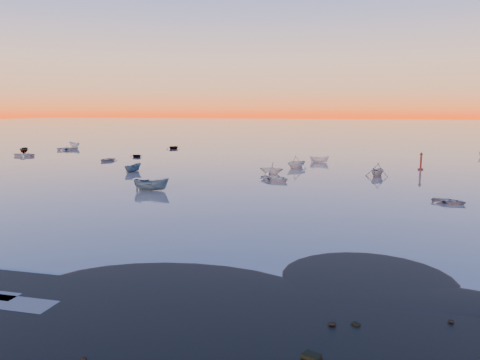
% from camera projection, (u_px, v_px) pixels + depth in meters
% --- Properties ---
extents(ground, '(600.00, 600.00, 0.00)m').
position_uv_depth(ground, '(306.00, 144.00, 124.48)').
color(ground, slate).
rests_on(ground, ground).
extents(mud_lobes, '(140.00, 6.00, 0.07)m').
position_uv_depth(mud_lobes, '(115.00, 268.00, 27.77)').
color(mud_lobes, black).
rests_on(mud_lobes, ground).
extents(moored_fleet, '(124.00, 58.00, 1.20)m').
position_uv_depth(moored_fleet, '(275.00, 164.00, 79.48)').
color(moored_fleet, silver).
rests_on(moored_fleet, ground).
extents(boat_near_center, '(2.46, 4.40, 1.44)m').
position_uv_depth(boat_near_center, '(151.00, 191.00, 54.00)').
color(boat_near_center, '#39596D').
rests_on(boat_near_center, ground).
extents(channel_marker, '(0.80, 0.80, 2.86)m').
position_uv_depth(channel_marker, '(421.00, 162.00, 72.22)').
color(channel_marker, '#41140E').
rests_on(channel_marker, ground).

